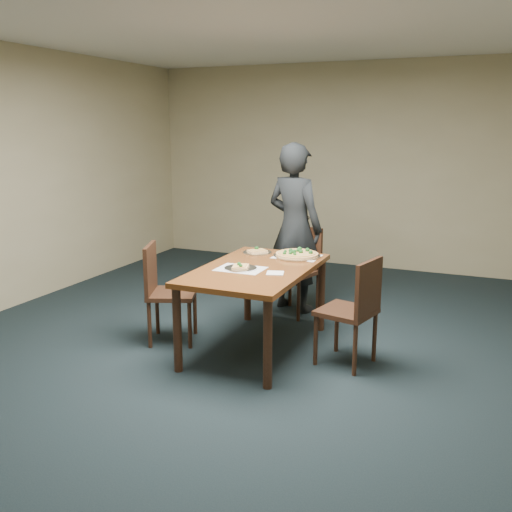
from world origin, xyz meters
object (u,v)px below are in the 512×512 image
at_px(chair_left, 163,287).
at_px(pizza_pan, 297,254).
at_px(chair_far, 299,265).
at_px(slice_plate_far, 257,252).
at_px(slice_plate_near, 240,267).
at_px(diner, 295,228).
at_px(dining_table, 256,277).
at_px(chair_right, 355,306).

xyz_separation_m(chair_left, pizza_pan, (1.04, 0.68, 0.26)).
height_order(chair_far, slice_plate_far, chair_far).
bearing_deg(slice_plate_near, pizza_pan, 65.66).
bearing_deg(chair_far, diner, 151.44).
height_order(dining_table, chair_far, chair_far).
bearing_deg(slice_plate_near, dining_table, 47.99).
relative_size(chair_left, chair_right, 1.00).
bearing_deg(pizza_pan, chair_right, -38.09).
relative_size(diner, slice_plate_near, 6.37).
xyz_separation_m(chair_left, chair_right, (1.74, 0.14, 0.00)).
relative_size(slice_plate_near, slice_plate_far, 1.00).
xyz_separation_m(chair_right, pizza_pan, (-0.69, 0.54, 0.26)).
height_order(dining_table, diner, diner).
relative_size(dining_table, slice_plate_far, 5.36).
distance_m(chair_far, slice_plate_far, 0.70).
bearing_deg(chair_left, pizza_pan, -78.76).
bearing_deg(dining_table, slice_plate_near, -132.01).
height_order(chair_left, slice_plate_far, chair_left).
bearing_deg(chair_right, diner, -128.79).
xyz_separation_m(chair_left, diner, (0.78, 1.37, 0.38)).
height_order(chair_far, pizza_pan, chair_far).
height_order(chair_right, slice_plate_far, chair_right).
height_order(pizza_pan, slice_plate_near, pizza_pan).
xyz_separation_m(chair_right, slice_plate_near, (-0.98, -0.10, 0.25)).
xyz_separation_m(chair_left, slice_plate_far, (0.64, 0.68, 0.25)).
bearing_deg(chair_far, chair_left, -107.92).
relative_size(chair_left, pizza_pan, 2.07).
xyz_separation_m(slice_plate_near, slice_plate_far, (-0.12, 0.64, -0.00)).
bearing_deg(chair_right, slice_plate_near, -71.15).
bearing_deg(chair_left, diner, -51.30).
distance_m(slice_plate_near, slice_plate_far, 0.65).
bearing_deg(chair_far, dining_table, -74.57).
bearing_deg(slice_plate_far, chair_far, 70.88).
height_order(diner, pizza_pan, diner).
bearing_deg(slice_plate_far, diner, 78.88).
distance_m(chair_left, chair_right, 1.74).
height_order(chair_right, slice_plate_near, chair_right).
relative_size(chair_left, diner, 0.51).
height_order(chair_right, pizza_pan, chair_right).
xyz_separation_m(pizza_pan, slice_plate_far, (-0.40, 0.00, -0.01)).
bearing_deg(dining_table, chair_far, 89.99).
xyz_separation_m(pizza_pan, slice_plate_near, (-0.29, -0.64, -0.01)).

